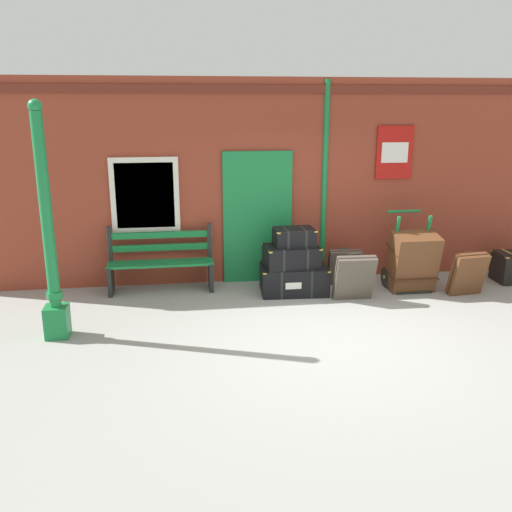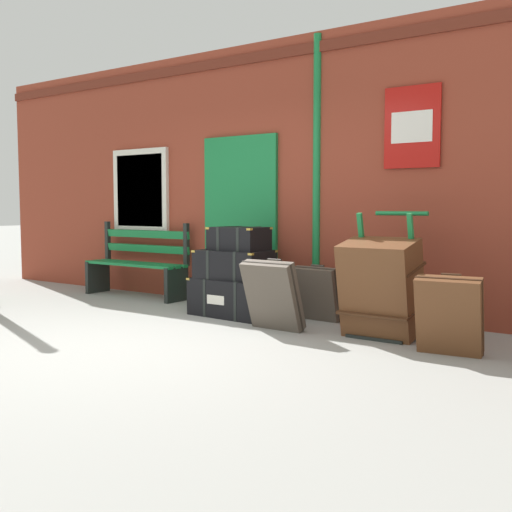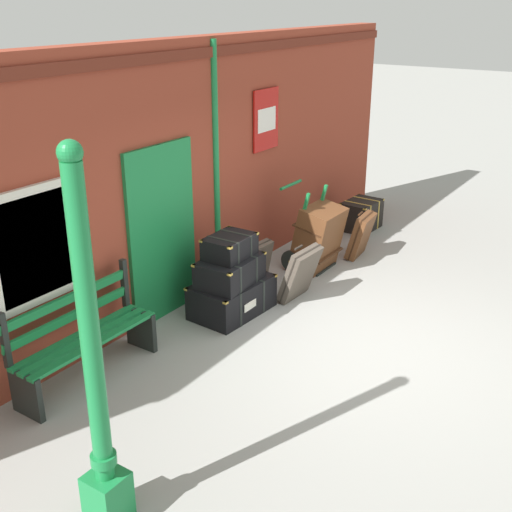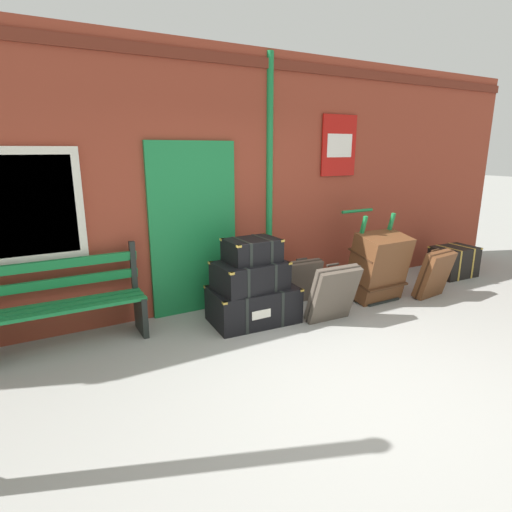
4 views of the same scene
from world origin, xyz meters
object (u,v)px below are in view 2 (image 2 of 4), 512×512
object	(u,v)px
steamer_trunk_middle	(235,264)
steamer_trunk_top	(239,239)
large_brown_trunk	(381,288)
suitcase_caramel	(316,294)
steamer_trunk_base	(238,297)
suitcase_charcoal	(273,295)
platform_bench	(138,264)
suitcase_tan	(449,316)
porters_trolley	(388,307)

from	to	relation	value
steamer_trunk_middle	steamer_trunk_top	size ratio (longest dim) A/B	1.35
steamer_trunk_top	large_brown_trunk	distance (m)	1.87
suitcase_caramel	steamer_trunk_base	bearing A→B (deg)	-164.56
steamer_trunk_top	suitcase_charcoal	xyz separation A→B (m)	(0.80, -0.52, -0.52)
platform_bench	suitcase_tan	world-z (taller)	platform_bench
steamer_trunk_middle	large_brown_trunk	xyz separation A→B (m)	(1.86, -0.19, -0.11)
platform_bench	steamer_trunk_base	size ratio (longest dim) A/B	1.53
platform_bench	suitcase_caramel	world-z (taller)	platform_bench
platform_bench	large_brown_trunk	xyz separation A→B (m)	(3.82, -0.59, 0.03)
steamer_trunk_middle	porters_trolley	size ratio (longest dim) A/B	0.71
platform_bench	porters_trolley	bearing A→B (deg)	-6.13
steamer_trunk_middle	suitcase_charcoal	distance (m)	1.00
platform_bench	porters_trolley	size ratio (longest dim) A/B	1.35
steamer_trunk_base	suitcase_tan	bearing A→B (deg)	-11.22
steamer_trunk_top	porters_trolley	xyz separation A→B (m)	(1.82, -0.04, -0.60)
platform_bench	steamer_trunk_middle	size ratio (longest dim) A/B	1.91
steamer_trunk_base	steamer_trunk_middle	bearing A→B (deg)	-171.23
steamer_trunk_base	suitcase_tan	size ratio (longest dim) A/B	1.53
steamer_trunk_middle	porters_trolley	distance (m)	1.88
porters_trolley	suitcase_charcoal	bearing A→B (deg)	-154.87
platform_bench	suitcase_tan	distance (m)	4.66
steamer_trunk_top	suitcase_tan	bearing A→B (deg)	-11.70
suitcase_caramel	suitcase_tan	size ratio (longest dim) A/B	0.88
platform_bench	steamer_trunk_middle	world-z (taller)	platform_bench
steamer_trunk_middle	suitcase_tan	bearing A→B (deg)	-10.88
suitcase_charcoal	steamer_trunk_middle	bearing A→B (deg)	149.97
porters_trolley	suitcase_tan	bearing A→B (deg)	-33.28
steamer_trunk_base	suitcase_charcoal	size ratio (longest dim) A/B	1.46
steamer_trunk_base	large_brown_trunk	world-z (taller)	large_brown_trunk
steamer_trunk_base	suitcase_caramel	bearing A→B (deg)	15.44
steamer_trunk_base	suitcase_caramel	world-z (taller)	suitcase_caramel
steamer_trunk_middle	suitcase_caramel	size ratio (longest dim) A/B	1.38
steamer_trunk_base	porters_trolley	distance (m)	1.81
suitcase_caramel	suitcase_charcoal	world-z (taller)	suitcase_charcoal
steamer_trunk_middle	steamer_trunk_base	bearing A→B (deg)	8.77
large_brown_trunk	suitcase_charcoal	bearing A→B (deg)	-163.58
porters_trolley	large_brown_trunk	xyz separation A→B (m)	(-0.00, -0.18, 0.20)
large_brown_trunk	suitcase_tan	xyz separation A→B (m)	(0.75, -0.31, -0.14)
large_brown_trunk	steamer_trunk_base	bearing A→B (deg)	173.88
steamer_trunk_base	large_brown_trunk	xyz separation A→B (m)	(1.81, -0.19, 0.26)
suitcase_caramel	steamer_trunk_middle	bearing A→B (deg)	-164.88
steamer_trunk_base	suitcase_caramel	distance (m)	0.91
suitcase_tan	large_brown_trunk	bearing A→B (deg)	157.24
steamer_trunk_base	steamer_trunk_middle	size ratio (longest dim) A/B	1.25
suitcase_caramel	platform_bench	bearing A→B (deg)	177.01
platform_bench	suitcase_tan	xyz separation A→B (m)	(4.57, -0.90, -0.11)
large_brown_trunk	suitcase_charcoal	xyz separation A→B (m)	(-1.02, -0.30, -0.12)
suitcase_charcoal	platform_bench	bearing A→B (deg)	162.47
platform_bench	steamer_trunk_base	bearing A→B (deg)	-11.06
platform_bench	steamer_trunk_top	world-z (taller)	platform_bench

